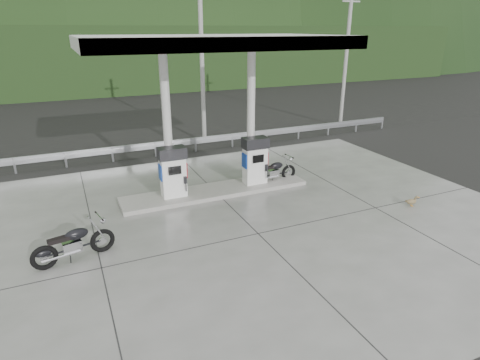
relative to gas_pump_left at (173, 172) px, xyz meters
name	(u,v)px	position (x,y,z in m)	size (l,w,h in m)	color
ground	(244,220)	(1.60, -2.50, -1.07)	(160.00, 160.00, 0.00)	black
forecourt_apron	(244,220)	(1.60, -2.50, -1.06)	(18.00, 14.00, 0.02)	slate
pump_island	(216,191)	(1.60, 0.00, -0.98)	(7.00, 1.40, 0.15)	gray
gas_pump_left	(173,172)	(0.00, 0.00, 0.00)	(0.95, 0.55, 1.80)	white
gas_pump_right	(255,161)	(3.20, 0.00, 0.00)	(0.95, 0.55, 1.80)	white
canopy_column_left	(167,125)	(0.00, 0.40, 1.60)	(0.30, 0.30, 5.00)	silver
canopy_column_right	(251,117)	(3.20, 0.40, 1.60)	(0.30, 0.30, 5.00)	silver
canopy_roof	(213,42)	(1.60, 0.00, 4.30)	(8.50, 5.00, 0.40)	silver
guardrail	(175,140)	(1.60, 5.50, -0.36)	(26.00, 0.16, 1.42)	#9A9DA2
road	(159,137)	(1.60, 9.00, -1.07)	(60.00, 7.00, 0.01)	black
utility_pole_b	(202,66)	(3.60, 7.00, 2.93)	(0.22, 0.22, 8.00)	gray
utility_pole_c	(346,60)	(12.60, 7.00, 2.93)	(0.22, 0.22, 8.00)	gray
tree_band	(110,60)	(1.60, 27.50, 1.93)	(80.00, 6.00, 6.00)	black
forested_hills	(88,67)	(1.60, 57.50, -1.07)	(100.00, 40.00, 140.00)	black
motorcycle_left	(74,244)	(-3.47, -2.81, -0.57)	(2.01, 0.64, 0.95)	black
motorcycle_right	(274,172)	(4.09, 0.08, -0.61)	(1.87, 0.59, 0.88)	black
duck	(411,202)	(7.32, -3.87, -0.89)	(0.44, 0.12, 0.31)	brown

